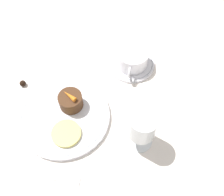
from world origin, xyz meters
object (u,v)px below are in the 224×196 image
at_px(coffee_cup, 132,58).
at_px(fork, 50,178).
at_px(dinner_plate, 64,116).
at_px(dessert_cake, 71,101).
at_px(wine_glass, 142,127).

distance_m(coffee_cup, fork, 0.42).
height_order(dinner_plate, fork, dinner_plate).
distance_m(dinner_plate, dessert_cake, 0.05).
bearing_deg(fork, dessert_cake, 179.59).
distance_m(coffee_cup, wine_glass, 0.26).
height_order(coffee_cup, fork, coffee_cup).
relative_size(fork, dessert_cake, 2.97).
height_order(wine_glass, fork, wine_glass).
height_order(dinner_plate, wine_glass, wine_glass).
bearing_deg(dessert_cake, fork, -0.41).
height_order(fork, dessert_cake, dessert_cake).
xyz_separation_m(wine_glass, fork, (0.14, -0.21, -0.08)).
bearing_deg(fork, wine_glass, 124.41).
xyz_separation_m(dinner_plate, coffee_cup, (-0.22, 0.16, 0.03)).
bearing_deg(wine_glass, dessert_cake, -107.94).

